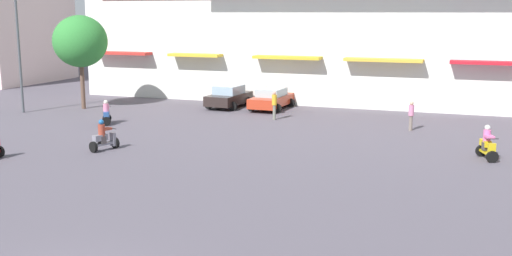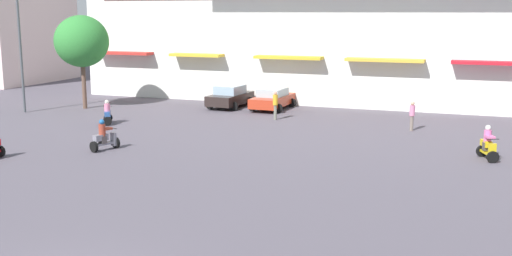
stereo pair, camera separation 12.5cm
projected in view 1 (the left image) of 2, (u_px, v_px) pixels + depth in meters
ground_plane at (244, 165)px, 26.19m from camera, size 128.00×128.00×0.00m
plaza_tree_0 at (80, 41)px, 40.59m from camera, size 3.55×3.65×6.26m
parked_car_0 at (229, 96)px, 41.86m from camera, size 2.62×4.11×1.51m
parked_car_1 at (271, 99)px, 41.08m from camera, size 2.51×4.45×1.40m
scooter_rider_1 at (487, 145)px, 27.12m from camera, size 0.98×1.43×1.55m
scooter_rider_2 at (106, 114)px, 35.61m from camera, size 1.13×1.40×1.44m
scooter_rider_4 at (104, 138)px, 28.87m from camera, size 0.98×1.47×1.51m
pedestrian_0 at (274, 103)px, 36.99m from camera, size 0.40×0.40×1.75m
pedestrian_2 at (411, 114)px, 33.63m from camera, size 0.42×0.42×1.65m
streetlamp_near at (19, 45)px, 39.02m from camera, size 0.40×0.40×7.59m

